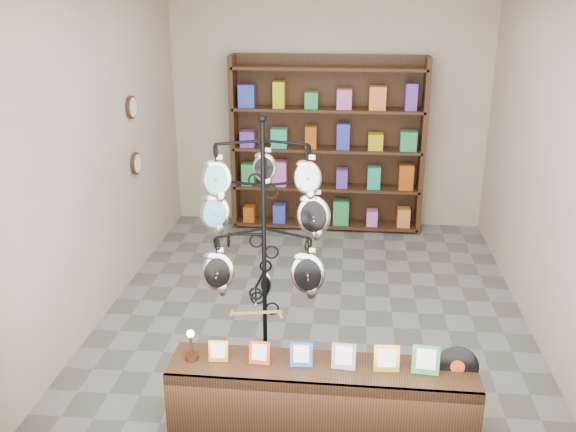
{
  "coord_description": "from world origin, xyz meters",
  "views": [
    {
      "loc": [
        0.31,
        -5.62,
        2.97
      ],
      "look_at": [
        -0.16,
        -1.0,
        1.31
      ],
      "focal_mm": 40.0,
      "sensor_mm": 36.0,
      "label": 1
    }
  ],
  "objects": [
    {
      "name": "ground",
      "position": [
        0.0,
        0.0,
        0.0
      ],
      "size": [
        5.0,
        5.0,
        0.0
      ],
      "primitive_type": "plane",
      "color": "slate",
      "rests_on": "ground"
    },
    {
      "name": "room_envelope",
      "position": [
        0.0,
        0.0,
        1.85
      ],
      "size": [
        5.0,
        5.0,
        5.0
      ],
      "color": "#BDB198",
      "rests_on": "ground"
    },
    {
      "name": "display_tree",
      "position": [
        -0.34,
        -1.06,
        1.22
      ],
      "size": [
        1.08,
        0.96,
        2.11
      ],
      "rotation": [
        0.0,
        0.0,
        0.09
      ],
      "color": "black",
      "rests_on": "ground"
    },
    {
      "name": "front_shelf",
      "position": [
        0.16,
        -1.83,
        0.26
      ],
      "size": [
        2.12,
        0.44,
        0.75
      ],
      "rotation": [
        0.0,
        0.0,
        -0.0
      ],
      "color": "black",
      "rests_on": "ground"
    },
    {
      "name": "back_shelving",
      "position": [
        0.0,
        2.3,
        1.03
      ],
      "size": [
        2.42,
        0.36,
        2.2
      ],
      "color": "black",
      "rests_on": "ground"
    },
    {
      "name": "wall_clocks",
      "position": [
        -1.97,
        0.8,
        1.5
      ],
      "size": [
        0.03,
        0.24,
        0.84
      ],
      "color": "black",
      "rests_on": "ground"
    }
  ]
}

